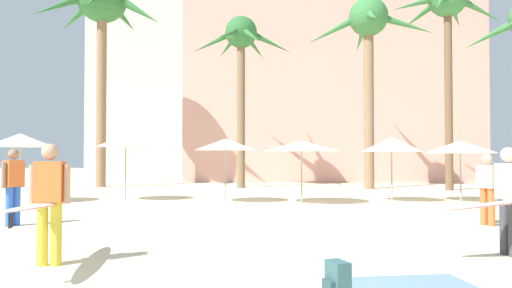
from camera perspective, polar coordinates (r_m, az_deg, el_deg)
The scene contains 18 objects.
hotel_pink at distance 35.02m, azimuth 8.04°, elevation 6.92°, with size 18.30×10.07×13.32m, color #DB9989.
hotel_tower_gray at distance 46.02m, azimuth -6.51°, elevation 14.93°, with size 17.78×8.16×29.06m, color #BCB7AD.
palm_tree_far_left at distance 25.54m, azimuth 21.35°, elevation 14.07°, with size 5.50×4.88×9.95m.
palm_tree_left at distance 27.76m, azimuth -17.49°, elevation 14.73°, with size 6.53×7.08×11.22m.
palm_tree_center at distance 25.31m, azimuth 12.89°, elevation 12.29°, with size 6.38×6.44×9.41m.
palm_tree_right at distance 25.40m, azimuth -1.75°, elevation 10.98°, with size 5.37×5.21×8.70m.
cafe_umbrella_0 at distance 18.39m, azimuth -14.88°, elevation 0.36°, with size 2.11×2.11×2.38m.
cafe_umbrella_1 at distance 17.03m, azimuth -3.55°, elevation -0.06°, with size 2.16×2.16×2.20m.
cafe_umbrella_2 at distance 18.74m, azimuth 22.61°, elevation -0.32°, with size 2.48×2.48×2.14m.
cafe_umbrella_3 at distance 17.90m, azimuth 15.44°, elevation -0.04°, with size 2.11×2.11×2.27m.
cafe_umbrella_5 at distance 18.70m, azimuth -25.65°, elevation 0.40°, with size 2.21×2.21×2.38m.
cafe_umbrella_8 at distance 16.73m, azimuth 5.30°, elevation -0.23°, with size 2.65×2.65×2.12m.
beach_towel at distance 6.49m, azimuth 17.46°, elevation -15.53°, with size 1.61×1.08×0.01m, color #6684E0.
backpack at distance 5.77m, azimuth 9.38°, elevation -15.37°, with size 0.32×0.35×0.42m.
person_mid_center at distance 8.83m, azimuth 27.58°, elevation -5.55°, with size 2.68×1.01×1.74m.
person_mid_left at distance 7.74m, azimuth -23.15°, elevation -6.08°, with size 0.72×2.66×1.78m.
person_near_right at distance 12.58m, azimuth -26.33°, elevation -4.13°, with size 0.36×0.59×1.76m.
person_mid_right at distance 12.54m, azimuth 25.24°, elevation -4.46°, with size 0.39×0.57×1.64m.
Camera 1 is at (0.48, -4.57, 1.60)m, focal length 34.50 mm.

